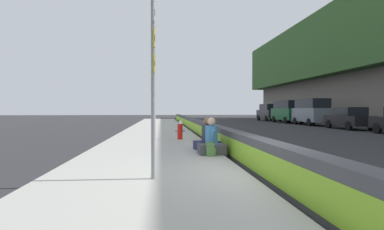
% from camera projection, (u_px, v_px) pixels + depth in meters
% --- Properties ---
extents(ground_plane, '(160.00, 160.00, 0.00)m').
position_uv_depth(ground_plane, '(270.00, 180.00, 6.64)').
color(ground_plane, '#2B2B2D').
rests_on(ground_plane, ground).
extents(sidewalk_strip, '(80.00, 4.40, 0.14)m').
position_uv_depth(sidewalk_strip, '(147.00, 180.00, 6.37)').
color(sidewalk_strip, '#A8A59E').
rests_on(sidewalk_strip, ground_plane).
extents(jersey_barrier, '(76.00, 0.45, 0.85)m').
position_uv_depth(jersey_barrier, '(270.00, 161.00, 6.63)').
color(jersey_barrier, '#47474C').
rests_on(jersey_barrier, ground_plane).
extents(route_sign_post, '(0.44, 0.09, 3.60)m').
position_uv_depth(route_sign_post, '(153.00, 75.00, 6.13)').
color(route_sign_post, gray).
rests_on(route_sign_post, sidewalk_strip).
extents(fire_hydrant, '(0.26, 0.46, 0.88)m').
position_uv_depth(fire_hydrant, '(180.00, 130.00, 14.36)').
color(fire_hydrant, red).
rests_on(fire_hydrant, sidewalk_strip).
extents(seated_person_foreground, '(0.73, 0.83, 1.15)m').
position_uv_depth(seated_person_foreground, '(212.00, 143.00, 9.61)').
color(seated_person_foreground, '#424247').
rests_on(seated_person_foreground, sidewalk_strip).
extents(seated_person_middle, '(0.86, 0.94, 1.11)m').
position_uv_depth(seated_person_middle, '(207.00, 140.00, 10.66)').
color(seated_person_middle, '#23284C').
rests_on(seated_person_middle, sidewalk_strip).
extents(backpack, '(0.32, 0.28, 0.40)m').
position_uv_depth(backpack, '(210.00, 149.00, 9.19)').
color(backpack, '#4C7A3D').
rests_on(backpack, sidewalk_strip).
extents(parked_car_fourth, '(4.57, 2.08, 1.71)m').
position_uv_depth(parked_car_fourth, '(349.00, 118.00, 23.78)').
color(parked_car_fourth, black).
rests_on(parked_car_fourth, ground_plane).
extents(parked_car_midline, '(5.17, 2.24, 2.56)m').
position_uv_depth(parked_car_midline, '(311.00, 111.00, 29.91)').
color(parked_car_midline, slate).
rests_on(parked_car_midline, ground_plane).
extents(parked_car_far, '(5.15, 2.21, 2.56)m').
position_uv_depth(parked_car_far, '(287.00, 111.00, 35.30)').
color(parked_car_far, '#145128').
rests_on(parked_car_far, ground_plane).
extents(parked_car_farther, '(4.83, 2.12, 2.28)m').
position_uv_depth(parked_car_farther, '(269.00, 112.00, 41.56)').
color(parked_car_farther, '#28282D').
rests_on(parked_car_farther, ground_plane).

